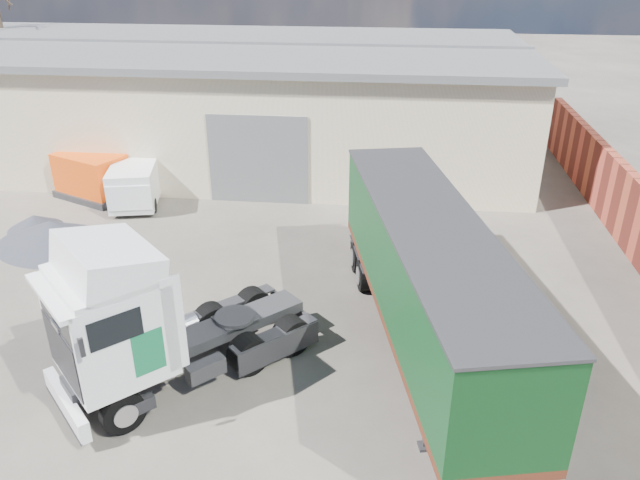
# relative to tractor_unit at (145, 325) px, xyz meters

# --- Properties ---
(ground) EXTENTS (120.00, 120.00, 0.00)m
(ground) POSITION_rel_tractor_unit_xyz_m (2.33, 1.69, -1.76)
(ground) COLOR #272420
(ground) RESTS_ON ground
(warehouse) EXTENTS (30.60, 12.60, 5.42)m
(warehouse) POSITION_rel_tractor_unit_xyz_m (-3.67, 17.69, 0.91)
(warehouse) COLOR beige
(warehouse) RESTS_ON ground
(tractor_unit) EXTENTS (6.02, 5.94, 4.18)m
(tractor_unit) POSITION_rel_tractor_unit_xyz_m (0.00, 0.00, 0.00)
(tractor_unit) COLOR black
(tractor_unit) RESTS_ON ground
(box_trailer) EXTENTS (4.69, 11.42, 3.71)m
(box_trailer) POSITION_rel_tractor_unit_xyz_m (6.49, 2.37, 0.51)
(box_trailer) COLOR #2D2D30
(box_trailer) RESTS_ON ground
(panel_van) EXTENTS (2.54, 4.42, 1.70)m
(panel_van) POSITION_rel_tractor_unit_xyz_m (-4.63, 11.23, -0.88)
(panel_van) COLOR black
(panel_van) RESTS_ON ground
(orange_skip) EXTENTS (3.46, 2.91, 1.85)m
(orange_skip) POSITION_rel_tractor_unit_xyz_m (-6.63, 11.48, -0.95)
(orange_skip) COLOR #2D2D30
(orange_skip) RESTS_ON ground
(gravel_heap) EXTENTS (5.50, 5.50, 0.91)m
(gravel_heap) POSITION_rel_tractor_unit_xyz_m (-6.21, 7.08, -1.33)
(gravel_heap) COLOR #20232B
(gravel_heap) RESTS_ON ground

